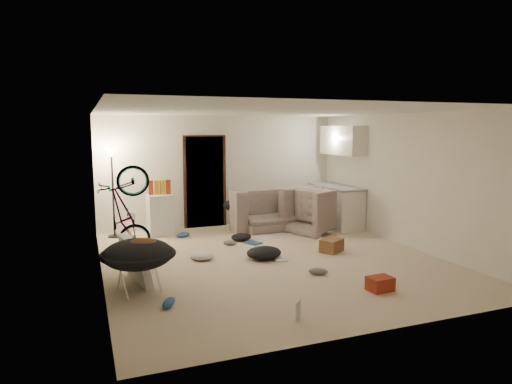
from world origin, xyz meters
name	(u,v)px	position (x,y,z in m)	size (l,w,h in m)	color
floor	(272,260)	(0.00, 0.00, -0.01)	(5.50, 6.00, 0.02)	beige
ceiling	(273,110)	(0.00, 0.00, 2.51)	(5.50, 6.00, 0.02)	white
wall_back	(221,171)	(0.00, 3.01, 1.25)	(5.50, 0.02, 2.50)	white
wall_front	(382,221)	(0.00, -3.01, 1.25)	(5.50, 0.02, 2.50)	white
wall_left	(98,195)	(-2.76, 0.00, 1.25)	(0.02, 6.00, 2.50)	white
wall_right	(407,180)	(2.76, 0.00, 1.25)	(0.02, 6.00, 2.50)	white
doorway	(205,182)	(-0.40, 2.97, 1.02)	(0.85, 0.10, 2.04)	black
door_trim	(205,182)	(-0.40, 2.94, 1.02)	(0.97, 0.04, 2.10)	#331A12
floor_lamp	(112,174)	(-2.40, 2.65, 1.31)	(0.28, 0.28, 1.81)	black
kitchen_counter	(336,207)	(2.43, 2.00, 0.44)	(0.60, 1.50, 0.88)	white
counter_top	(336,187)	(2.43, 2.00, 0.90)	(0.64, 1.54, 0.04)	gray
kitchen_uppers	(343,140)	(2.56, 2.00, 1.95)	(0.38, 1.40, 0.65)	white
sofa	(276,211)	(1.12, 2.45, 0.34)	(2.30, 0.90, 0.67)	#3A4139
armchair	(317,215)	(1.80, 1.72, 0.35)	(1.07, 0.93, 0.69)	#3A4139
bicycle	(126,232)	(-2.30, 1.14, 0.43)	(0.57, 1.63, 0.85)	black
book_asset	(296,323)	(-0.74, -2.48, 0.01)	(0.18, 0.24, 0.02)	maroon
mini_fridge	(160,214)	(-1.48, 2.55, 0.42)	(0.50, 0.50, 0.85)	white
snack_box_0	(151,188)	(-1.65, 2.55, 1.00)	(0.10, 0.07, 0.30)	maroon
snack_box_1	(157,187)	(-1.53, 2.55, 1.00)	(0.10, 0.07, 0.30)	#C58618
snack_box_2	(163,187)	(-1.41, 2.55, 1.00)	(0.10, 0.07, 0.30)	gold
snack_box_3	(168,187)	(-1.29, 2.55, 1.00)	(0.10, 0.07, 0.30)	maroon
saucer_chair	(138,261)	(-2.30, -0.78, 0.43)	(1.02, 1.02, 0.73)	silver
hoodie	(142,246)	(-2.25, -0.81, 0.64)	(0.48, 0.40, 0.22)	#4C2D1A
sofa_drape	(236,205)	(0.17, 2.45, 0.54)	(0.56, 0.46, 0.28)	black
tv_box	(135,260)	(-2.30, -0.34, 0.32)	(0.12, 0.96, 0.64)	silver
drink_case_a	(332,245)	(1.20, 0.05, 0.12)	(0.41, 0.30, 0.24)	brown
drink_case_b	(380,284)	(0.81, -1.92, 0.10)	(0.33, 0.25, 0.19)	maroon
juicer	(321,243)	(1.19, 0.43, 0.08)	(0.14, 0.14, 0.20)	white
newspaper	(264,237)	(0.48, 1.55, 0.00)	(0.40, 0.52, 0.01)	beige
book_blue	(253,243)	(0.08, 1.12, 0.01)	(0.22, 0.30, 0.03)	#295197
book_white	(280,259)	(0.11, -0.09, 0.01)	(0.21, 0.27, 0.02)	silver
shoe_0	(183,235)	(-1.10, 2.09, 0.05)	(0.30, 0.12, 0.11)	#295197
shoe_1	(230,243)	(-0.39, 1.14, 0.05)	(0.26, 0.10, 0.09)	slate
shoe_2	(169,303)	(-2.02, -1.48, 0.05)	(0.30, 0.12, 0.11)	#295197
shoe_3	(318,271)	(0.34, -1.02, 0.06)	(0.30, 0.12, 0.11)	slate
clothes_lump_a	(264,253)	(-0.10, 0.10, 0.10)	(0.62, 0.53, 0.20)	black
clothes_lump_b	(241,237)	(-0.05, 1.45, 0.07)	(0.43, 0.38, 0.13)	black
clothes_lump_c	(201,256)	(-1.13, 0.41, 0.06)	(0.41, 0.35, 0.13)	silver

